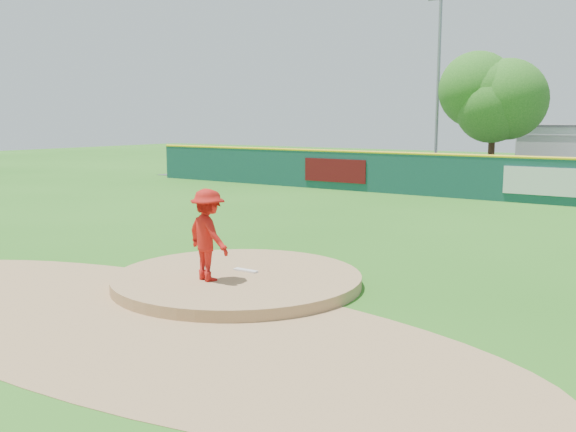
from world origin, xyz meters
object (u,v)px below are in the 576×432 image
Objects in this scene: deciduous_tree at (494,102)px; van at (447,172)px; playground_slide at (265,161)px; light_pole_left at (438,79)px; pitcher at (208,235)px.

van is at bearing -168.25° from deciduous_tree.
playground_slide is 12.49m from light_pole_left.
pitcher is 0.44× the size of van.
playground_slide is at bearing -165.46° from light_pole_left.
deciduous_tree is at bearing -69.39° from pitcher.
pitcher is at bearing -85.94° from deciduous_tree.
van is at bearing -64.13° from pitcher.
light_pole_left is at bearing -61.59° from pitcher.
van is at bearing 1.64° from playground_slide.
pitcher is at bearing -156.91° from van.
playground_slide is (-16.80, 24.91, -0.41)m from pitcher.
playground_slide is 0.40× the size of deciduous_tree.
pitcher is at bearing -56.00° from playground_slide.
light_pole_left is (-5.83, 27.75, 4.82)m from pitcher.
playground_slide is (-12.65, -0.36, 0.18)m from van.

